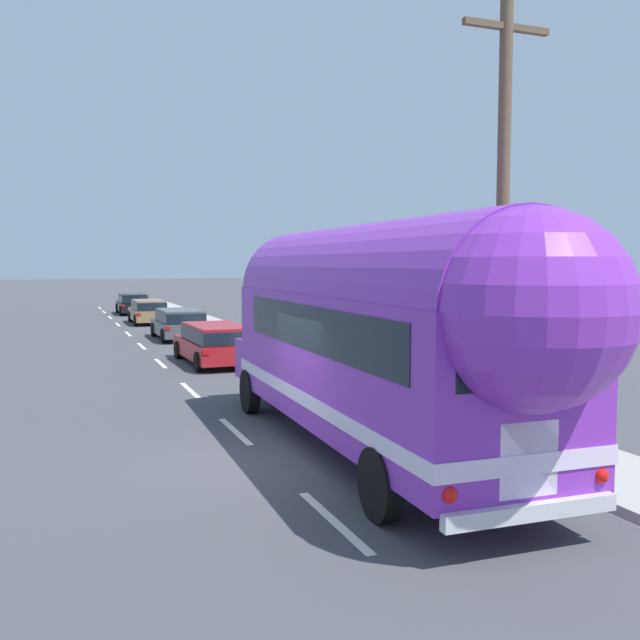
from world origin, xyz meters
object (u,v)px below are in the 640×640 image
Objects in this scene: car_second at (179,322)px; car_lead at (215,341)px; painted_bus at (379,329)px; utility_pole at (503,210)px; car_third at (148,310)px; car_fourth at (133,303)px.

car_lead is at bearing -91.29° from car_second.
painted_bus is 20.91m from car_second.
utility_pole is 0.72× the size of painted_bus.
car_third is 8.19m from car_fourth.
car_lead and car_fourth have the same top height.
utility_pole reaches higher than car_third.
car_lead is 8.30m from car_second.
utility_pole is 1.91× the size of car_second.
car_third is at bearing -90.00° from car_fourth.
car_second is 0.98× the size of car_fourth.
painted_bus is at bearing -90.26° from car_second.
car_fourth is at bearing 94.11° from utility_pole.
car_lead is 17.20m from car_third.
painted_bus reaches higher than car_second.
car_lead is 1.08× the size of car_second.
utility_pole is at bearing 3.03° from painted_bus.
utility_pole is at bearing -83.15° from car_second.
car_third is at bearing 90.15° from car_lead.
painted_bus is 12.64m from car_lead.
car_second is 1.01× the size of car_third.
car_fourth is at bearing 90.00° from car_third.
car_second is at bearing 88.71° from car_lead.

